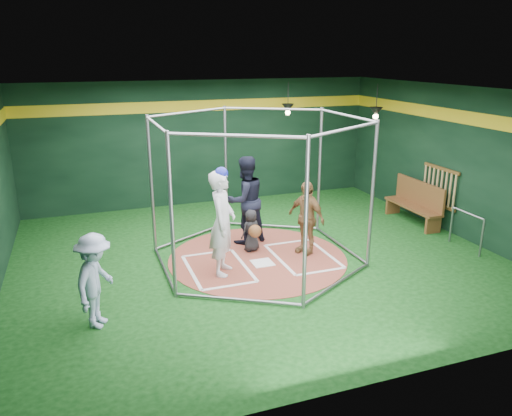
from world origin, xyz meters
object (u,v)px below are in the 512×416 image
object	(u,v)px
umpire	(245,200)
dugout_bench	(416,202)
visitor_leopard	(306,218)
batter_figure	(222,222)

from	to	relation	value
umpire	dugout_bench	distance (m)	4.60
visitor_leopard	umpire	xyz separation A→B (m)	(-1.03, 1.06, 0.20)
batter_figure	visitor_leopard	world-z (taller)	batter_figure
dugout_bench	batter_figure	bearing A→B (deg)	-166.60
visitor_leopard	umpire	distance (m)	1.49
umpire	dugout_bench	world-z (taller)	umpire
visitor_leopard	dugout_bench	world-z (taller)	visitor_leopard
batter_figure	visitor_leopard	size ratio (longest dim) A/B	1.34
visitor_leopard	batter_figure	bearing A→B (deg)	-104.25
batter_figure	umpire	size ratio (longest dim) A/B	1.07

